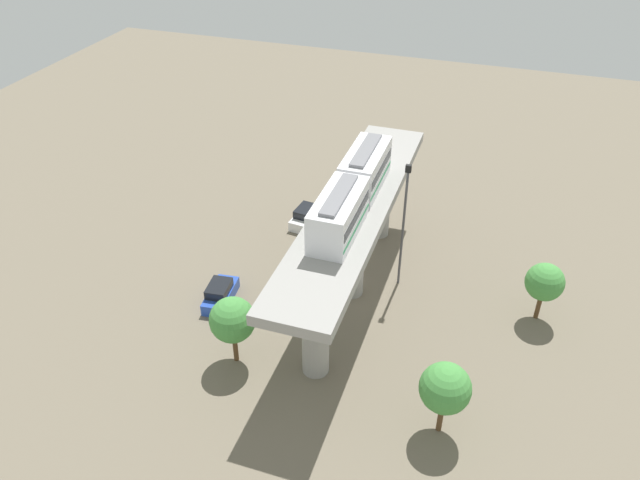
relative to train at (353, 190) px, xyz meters
name	(u,v)px	position (x,y,z in m)	size (l,w,h in m)	color
ground_plane	(351,292)	(0.00, -0.67, -10.05)	(120.00, 120.00, 0.00)	#706654
viaduct	(354,228)	(0.00, -0.67, -3.71)	(5.20, 28.00, 8.52)	#999691
train	(353,190)	(0.00, 0.00, 0.00)	(2.64, 13.55, 3.24)	white
parked_car_blue	(220,294)	(9.70, 3.80, -9.31)	(2.24, 4.37, 1.76)	#284CB7
parked_car_white	(306,216)	(6.99, -9.33, -9.31)	(2.27, 4.38, 1.76)	white
tree_near_viaduct	(545,282)	(-14.61, -2.28, -6.56)	(2.94, 2.94, 4.99)	brown
tree_mid_lot	(232,320)	(5.76, 9.34, -6.25)	(3.26, 3.26, 5.46)	brown
tree_far_corner	(445,388)	(-9.16, 10.85, -6.23)	(3.23, 3.23, 5.47)	brown
signal_post	(404,222)	(-3.40, -3.13, -3.96)	(0.44, 0.28, 11.12)	#4C4C51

